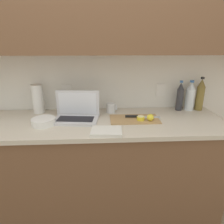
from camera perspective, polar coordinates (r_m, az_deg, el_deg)
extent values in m
plane|color=#847056|center=(2.16, -4.79, -25.15)|extent=(12.00, 12.00, 0.00)
cube|color=white|center=(1.91, -5.63, 12.82)|extent=(5.20, 0.06, 2.60)
cube|color=white|center=(1.94, -12.75, 5.87)|extent=(0.09, 0.01, 0.12)
cube|color=white|center=(2.00, 13.74, 6.17)|extent=(0.09, 0.01, 0.12)
cube|color=brown|center=(1.73, -6.48, 27.73)|extent=(4.42, 0.32, 0.70)
cube|color=brown|center=(1.89, -5.17, -15.74)|extent=(2.16, 0.61, 0.86)
cube|color=beige|center=(1.67, -5.63, -3.07)|extent=(2.22, 0.65, 0.03)
cube|color=silver|center=(1.67, -10.34, -2.29)|extent=(0.38, 0.26, 0.02)
cube|color=black|center=(1.67, -10.36, -1.94)|extent=(0.31, 0.16, 0.00)
cube|color=silver|center=(1.73, -9.78, 2.54)|extent=(0.37, 0.05, 0.22)
cube|color=white|center=(1.73, -9.82, 2.48)|extent=(0.32, 0.04, 0.18)
cube|color=tan|center=(1.69, 6.44, -2.03)|extent=(0.41, 0.22, 0.01)
cube|color=silver|center=(1.74, 10.54, -1.44)|extent=(0.19, 0.04, 0.00)
cylinder|color=black|center=(1.71, 5.64, -1.21)|extent=(0.11, 0.02, 0.02)
cylinder|color=yellow|center=(1.66, 8.17, -1.78)|extent=(0.06, 0.06, 0.03)
cylinder|color=#F4EAA3|center=(1.66, 8.20, -1.24)|extent=(0.06, 0.06, 0.00)
sphere|color=yellow|center=(1.66, 10.90, -1.54)|extent=(0.06, 0.06, 0.06)
cylinder|color=#333338|center=(1.99, 18.73, 3.34)|extent=(0.06, 0.06, 0.20)
cone|color=#333338|center=(1.96, 19.14, 7.06)|extent=(0.05, 0.05, 0.06)
cylinder|color=#3366B2|center=(1.96, 19.27, 8.20)|extent=(0.03, 0.03, 0.02)
cylinder|color=silver|center=(2.03, 21.33, 3.34)|extent=(0.08, 0.08, 0.21)
cone|color=silver|center=(2.00, 21.80, 7.02)|extent=(0.07, 0.07, 0.06)
cylinder|color=#3366B2|center=(1.99, 21.94, 8.13)|extent=(0.04, 0.04, 0.02)
cylinder|color=olive|center=(2.07, 23.76, 3.61)|extent=(0.07, 0.07, 0.23)
cone|color=olive|center=(2.04, 24.33, 7.63)|extent=(0.07, 0.07, 0.07)
cylinder|color=black|center=(2.03, 24.50, 8.85)|extent=(0.03, 0.03, 0.02)
cylinder|color=silver|center=(1.84, -0.38, 1.19)|extent=(0.08, 0.08, 0.09)
cube|color=silver|center=(1.84, 1.20, 1.34)|extent=(0.02, 0.01, 0.05)
cylinder|color=white|center=(1.66, -18.97, -2.59)|extent=(0.19, 0.19, 0.05)
cylinder|color=white|center=(1.94, -20.42, 3.55)|extent=(0.10, 0.10, 0.26)
cube|color=silver|center=(1.44, -1.61, -5.55)|extent=(0.23, 0.18, 0.02)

